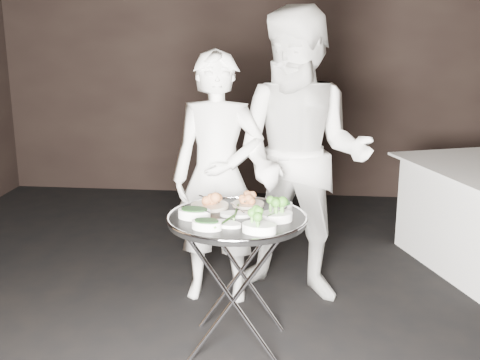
# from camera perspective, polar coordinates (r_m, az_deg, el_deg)

# --- Properties ---
(wall_back) EXTENTS (6.00, 0.05, 3.00)m
(wall_back) POSITION_cam_1_polar(r_m,az_deg,el_deg) (6.38, 4.14, 11.84)
(wall_back) COLOR black
(wall_back) RESTS_ON floor
(tray_stand) EXTENTS (0.52, 0.44, 0.76)m
(tray_stand) POSITION_cam_1_polar(r_m,az_deg,el_deg) (3.41, -0.27, -9.15)
(tray_stand) COLOR silver
(tray_stand) RESTS_ON floor
(serving_tray) EXTENTS (0.77, 0.77, 0.04)m
(serving_tray) POSITION_cam_1_polar(r_m,az_deg,el_deg) (3.29, -0.28, -3.67)
(serving_tray) COLOR black
(serving_tray) RESTS_ON tray_stand
(potato_plate_a) EXTENTS (0.22, 0.22, 0.08)m
(potato_plate_a) POSITION_cam_1_polar(r_m,az_deg,el_deg) (3.44, -2.90, -2.06)
(potato_plate_a) COLOR beige
(potato_plate_a) RESTS_ON serving_tray
(potato_plate_b) EXTENTS (0.18, 0.18, 0.07)m
(potato_plate_b) POSITION_cam_1_polar(r_m,az_deg,el_deg) (3.48, 0.79, -1.97)
(potato_plate_b) COLOR beige
(potato_plate_b) RESTS_ON serving_tray
(greens_bowl) EXTENTS (0.13, 0.13, 0.07)m
(greens_bowl) POSITION_cam_1_polar(r_m,az_deg,el_deg) (3.38, 3.91, -2.42)
(greens_bowl) COLOR white
(greens_bowl) RESTS_ON serving_tray
(asparagus_plate_a) EXTENTS (0.18, 0.10, 0.04)m
(asparagus_plate_a) POSITION_cam_1_polar(r_m,az_deg,el_deg) (3.29, -0.39, -3.17)
(asparagus_plate_a) COLOR white
(asparagus_plate_a) RESTS_ON serving_tray
(asparagus_plate_b) EXTENTS (0.20, 0.15, 0.04)m
(asparagus_plate_b) POSITION_cam_1_polar(r_m,az_deg,el_deg) (3.14, -1.40, -4.07)
(asparagus_plate_b) COLOR white
(asparagus_plate_b) RESTS_ON serving_tray
(spinach_bowl_a) EXTENTS (0.19, 0.14, 0.07)m
(spinach_bowl_a) POSITION_cam_1_polar(r_m,az_deg,el_deg) (3.26, -4.35, -3.05)
(spinach_bowl_a) COLOR white
(spinach_bowl_a) RESTS_ON serving_tray
(spinach_bowl_b) EXTENTS (0.18, 0.13, 0.07)m
(spinach_bowl_b) POSITION_cam_1_polar(r_m,az_deg,el_deg) (3.09, -3.19, -4.13)
(spinach_bowl_b) COLOR white
(spinach_bowl_b) RESTS_ON serving_tray
(broccoli_bowl_a) EXTENTS (0.21, 0.18, 0.07)m
(broccoli_bowl_a) POSITION_cam_1_polar(r_m,az_deg,el_deg) (3.21, 3.45, -3.31)
(broccoli_bowl_a) COLOR white
(broccoli_bowl_a) RESTS_ON serving_tray
(broccoli_bowl_b) EXTENTS (0.20, 0.16, 0.07)m
(broccoli_bowl_b) POSITION_cam_1_polar(r_m,az_deg,el_deg) (3.04, 1.83, -4.38)
(broccoli_bowl_b) COLOR white
(broccoli_bowl_b) RESTS_ON serving_tray
(serving_utensils) EXTENTS (0.58, 0.44, 0.01)m
(serving_utensils) POSITION_cam_1_polar(r_m,az_deg,el_deg) (3.33, 0.13, -2.33)
(serving_utensils) COLOR silver
(serving_utensils) RESTS_ON serving_tray
(waiter_left) EXTENTS (0.61, 0.41, 1.65)m
(waiter_left) POSITION_cam_1_polar(r_m,az_deg,el_deg) (3.92, -2.12, 0.17)
(waiter_left) COLOR silver
(waiter_left) RESTS_ON floor
(waiter_right) EXTENTS (1.07, 0.92, 1.92)m
(waiter_right) POSITION_cam_1_polar(r_m,az_deg,el_deg) (3.91, 5.83, 2.10)
(waiter_right) COLOR silver
(waiter_right) RESTS_ON floor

